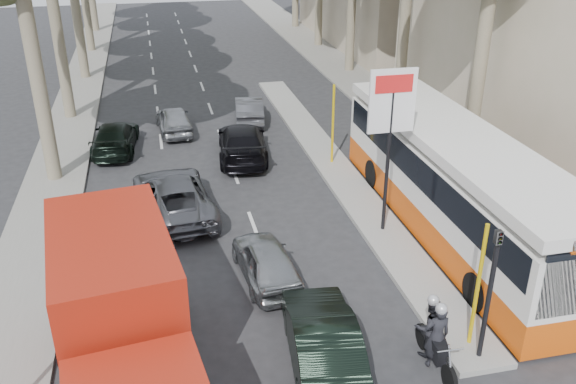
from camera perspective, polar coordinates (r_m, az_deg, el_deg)
name	(u,v)px	position (r m, az deg, el deg)	size (l,w,h in m)	color
ground	(332,340)	(15.99, 4.18, -13.68)	(120.00, 120.00, 0.00)	#28282B
sidewalk_right	(349,75)	(40.12, 5.74, 10.88)	(3.20, 70.00, 0.12)	gray
median_left	(84,78)	(41.25, -18.53, 10.11)	(2.40, 64.00, 0.12)	gray
traffic_island	(332,163)	(25.89, 4.10, 2.69)	(1.50, 26.00, 0.16)	gray
billboard	(390,129)	(19.32, 9.54, 5.85)	(1.50, 12.10, 5.60)	yellow
traffic_light_island	(493,274)	(14.64, 18.61, -7.27)	(0.16, 0.41, 3.60)	black
silver_hatchback	(266,261)	(17.88, -2.06, -6.47)	(1.47, 3.65, 1.24)	gray
dark_hatchback	(322,340)	(14.85, 3.24, -13.65)	(1.52, 4.35, 1.43)	black
queue_car_a	(173,196)	(21.83, -10.68, -0.36)	(2.43, 5.26, 1.46)	#53545B
queue_car_b	(242,142)	(26.46, -4.31, 4.70)	(2.03, 5.00, 1.45)	black
queue_car_c	(174,120)	(29.96, -10.64, 6.66)	(1.51, 3.75, 1.28)	#93969A
queue_car_d	(249,109)	(31.08, -3.67, 7.73)	(1.35, 3.87, 1.28)	#4A4B51
queue_car_e	(115,137)	(28.27, -15.88, 4.97)	(1.79, 4.41, 1.28)	black
red_truck	(119,314)	(14.19, -15.51, -10.94)	(3.33, 6.92, 3.55)	black
city_bus	(456,181)	(20.68, 15.42, 0.99)	(2.95, 13.17, 3.47)	#D44D0B
motorcycle	(433,333)	(15.22, 13.45, -12.72)	(0.79, 2.18, 1.85)	black
pedestrian_near	(507,157)	(25.59, 19.84, 3.07)	(1.01, 0.49, 1.72)	#3D2E45
pedestrian_far	(454,160)	(24.51, 15.23, 2.88)	(1.18, 0.52, 1.83)	brown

